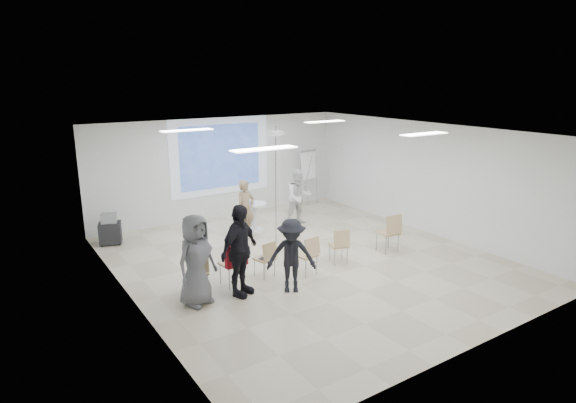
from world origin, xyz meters
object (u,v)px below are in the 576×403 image
player_right (299,194)px  audience_outer (196,255)px  chair_right_inner (340,243)px  laptop (264,257)px  flipchart_easel (309,165)px  av_cart (110,230)px  pedestal_table (255,215)px  chair_left_inner (267,256)px  chair_far_left (198,269)px  chair_right_far (390,230)px  audience_mid (291,251)px  player_left (246,205)px  chair_left_mid (234,261)px  audience_left (239,244)px  chair_center (308,252)px

player_right → audience_outer: size_ratio=0.91×
chair_right_inner → laptop: chair_right_inner is taller
flipchart_easel → av_cart: 6.55m
pedestal_table → chair_right_inner: bearing=-81.9°
chair_left_inner → audience_outer: bearing=179.9°
chair_far_left → chair_right_far: (4.79, -0.42, 0.06)m
player_right → av_cart: bearing=175.6°
laptop → audience_mid: 1.04m
audience_mid → chair_left_inner: bearing=125.9°
pedestal_table → player_left: 0.71m
laptop → flipchart_easel: bearing=-146.2°
player_right → av_cart: size_ratio=2.23×
audience_mid → flipchart_easel: bearing=83.2°
player_left → chair_left_mid: 3.11m
player_right → chair_right_far: 3.22m
pedestal_table → chair_right_far: size_ratio=0.84×
chair_right_far → flipchart_easel: flipchart_easel is taller
chair_left_mid → chair_left_inner: 0.79m
audience_left → chair_right_far: bearing=-26.2°
laptop → av_cart: bearing=-71.6°
chair_center → audience_left: (-1.68, -0.05, 0.54)m
audience_left → audience_mid: audience_left is taller
player_right → audience_mid: size_ratio=1.05×
audience_left → audience_outer: audience_left is taller
audience_left → chair_center: bearing=-25.5°
player_right → chair_center: (-1.94, -3.19, -0.38)m
chair_far_left → laptop: 1.51m
pedestal_table → av_cart: size_ratio=1.02×
player_left → audience_mid: (-0.84, -3.43, -0.03)m
flipchart_easel → chair_left_inner: bearing=-144.0°
laptop → player_left: bearing=-121.4°
chair_far_left → chair_right_far: bearing=14.1°
player_right → chair_right_far: size_ratio=1.83×
chair_center → av_cart: (-3.07, 4.42, -0.15)m
chair_far_left → audience_outer: size_ratio=0.44×
chair_far_left → audience_outer: bearing=-97.2°
pedestal_table → chair_center: 3.34m
player_right → chair_far_left: bearing=-138.0°
player_left → audience_mid: bearing=-118.0°
player_right → flipchart_easel: (1.45, 1.52, 0.47)m
chair_right_inner → av_cart: size_ratio=1.03×
chair_right_far → flipchart_easel: bearing=85.4°
audience_left → player_left: bearing=32.3°
audience_left → chair_left_inner: bearing=-0.1°
audience_left → chair_far_left: bearing=115.3°
pedestal_table → audience_left: size_ratio=0.39×
chair_left_mid → chair_right_far: 4.06m
av_cart → player_left: bearing=-6.6°
player_right → audience_mid: (-2.70, -3.66, -0.04)m
pedestal_table → chair_center: (-0.54, -3.30, 0.06)m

